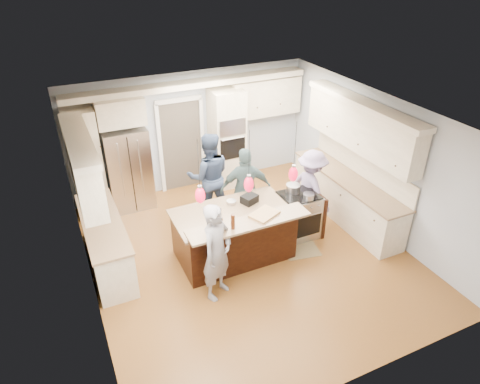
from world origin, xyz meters
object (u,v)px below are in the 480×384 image
at_px(island_range, 298,215).
at_px(person_far_left, 209,176).
at_px(person_bar_end, 217,252).
at_px(kitchen_island, 234,234).
at_px(refrigerator, 128,169).

distance_m(island_range, person_far_left, 1.96).
bearing_deg(island_range, person_bar_end, -156.90).
bearing_deg(kitchen_island, refrigerator, 116.88).
bearing_deg(person_far_left, person_bar_end, 85.30).
bearing_deg(kitchen_island, person_far_left, 85.99).
xyz_separation_m(refrigerator, kitchen_island, (1.30, -2.57, -0.42)).
bearing_deg(refrigerator, person_far_left, -38.35).
distance_m(kitchen_island, person_bar_end, 1.10).
relative_size(refrigerator, island_range, 1.96).
bearing_deg(person_bar_end, person_far_left, 37.87).
bearing_deg(person_bar_end, refrigerator, 67.23).
bearing_deg(refrigerator, person_bar_end, -79.09).
xyz_separation_m(island_range, person_far_left, (-1.31, 1.38, 0.47)).
bearing_deg(person_far_left, refrigerator, -24.61).
relative_size(kitchen_island, person_far_left, 1.13).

